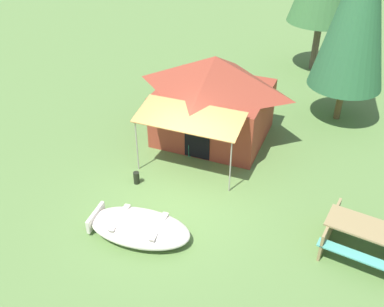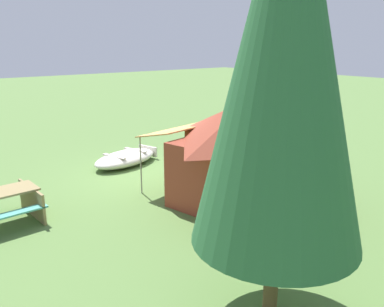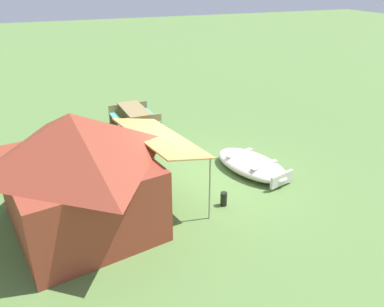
{
  "view_description": "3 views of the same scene",
  "coord_description": "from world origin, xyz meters",
  "px_view_note": "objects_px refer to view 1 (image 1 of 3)",
  "views": [
    {
      "loc": [
        4.97,
        -6.99,
        7.12
      ],
      "look_at": [
        -0.29,
        1.0,
        0.71
      ],
      "focal_mm": 40.21,
      "sensor_mm": 36.0,
      "label": 1
    },
    {
      "loc": [
        6.1,
        9.69,
        3.9
      ],
      "look_at": [
        -0.95,
        0.76,
        0.74
      ],
      "focal_mm": 37.36,
      "sensor_mm": 36.0,
      "label": 2
    },
    {
      "loc": [
        -8.55,
        3.51,
        5.18
      ],
      "look_at": [
        -0.79,
        0.49,
        1.26
      ],
      "focal_mm": 36.54,
      "sensor_mm": 36.0,
      "label": 3
    }
  ],
  "objects_px": {
    "cooler_box": "(195,148)",
    "fuel_can": "(136,178)",
    "pine_tree_far_center": "(360,5)",
    "beached_rowboat": "(139,227)",
    "picnic_table": "(367,237)",
    "canvas_cabin_tent": "(214,97)"
  },
  "relations": [
    {
      "from": "canvas_cabin_tent",
      "to": "fuel_can",
      "type": "height_order",
      "value": "canvas_cabin_tent"
    },
    {
      "from": "fuel_can",
      "to": "pine_tree_far_center",
      "type": "relative_size",
      "value": 0.06
    },
    {
      "from": "canvas_cabin_tent",
      "to": "cooler_box",
      "type": "distance_m",
      "value": 1.65
    },
    {
      "from": "cooler_box",
      "to": "fuel_can",
      "type": "relative_size",
      "value": 1.27
    },
    {
      "from": "fuel_can",
      "to": "pine_tree_far_center",
      "type": "height_order",
      "value": "pine_tree_far_center"
    },
    {
      "from": "canvas_cabin_tent",
      "to": "fuel_can",
      "type": "distance_m",
      "value": 3.48
    },
    {
      "from": "beached_rowboat",
      "to": "picnic_table",
      "type": "bearing_deg",
      "value": 26.82
    },
    {
      "from": "canvas_cabin_tent",
      "to": "cooler_box",
      "type": "height_order",
      "value": "canvas_cabin_tent"
    },
    {
      "from": "picnic_table",
      "to": "cooler_box",
      "type": "height_order",
      "value": "picnic_table"
    },
    {
      "from": "beached_rowboat",
      "to": "canvas_cabin_tent",
      "type": "bearing_deg",
      "value": 100.26
    },
    {
      "from": "beached_rowboat",
      "to": "cooler_box",
      "type": "bearing_deg",
      "value": 102.05
    },
    {
      "from": "pine_tree_far_center",
      "to": "fuel_can",
      "type": "bearing_deg",
      "value": -117.21
    },
    {
      "from": "beached_rowboat",
      "to": "picnic_table",
      "type": "relative_size",
      "value": 1.44
    },
    {
      "from": "pine_tree_far_center",
      "to": "canvas_cabin_tent",
      "type": "bearing_deg",
      "value": -131.54
    },
    {
      "from": "fuel_can",
      "to": "pine_tree_far_center",
      "type": "distance_m",
      "value": 8.17
    },
    {
      "from": "beached_rowboat",
      "to": "cooler_box",
      "type": "relative_size",
      "value": 5.98
    },
    {
      "from": "pine_tree_far_center",
      "to": "beached_rowboat",
      "type": "bearing_deg",
      "value": -104.42
    },
    {
      "from": "beached_rowboat",
      "to": "picnic_table",
      "type": "height_order",
      "value": "picnic_table"
    },
    {
      "from": "picnic_table",
      "to": "pine_tree_far_center",
      "type": "height_order",
      "value": "pine_tree_far_center"
    },
    {
      "from": "cooler_box",
      "to": "fuel_can",
      "type": "bearing_deg",
      "value": -104.48
    },
    {
      "from": "picnic_table",
      "to": "cooler_box",
      "type": "distance_m",
      "value": 5.4
    },
    {
      "from": "cooler_box",
      "to": "pine_tree_far_center",
      "type": "relative_size",
      "value": 0.07
    }
  ]
}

